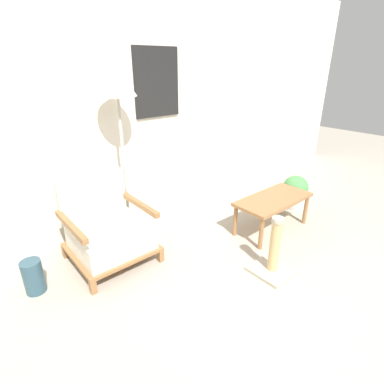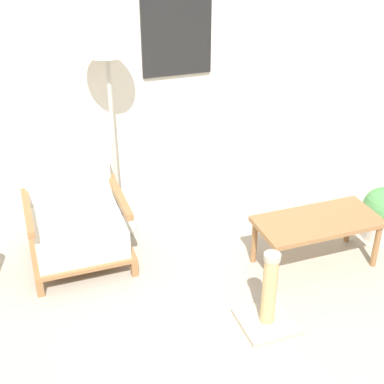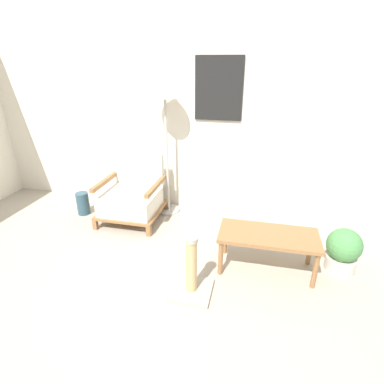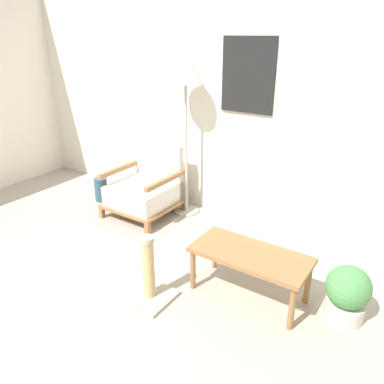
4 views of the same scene
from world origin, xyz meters
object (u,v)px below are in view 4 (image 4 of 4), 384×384
(coffee_table, at_px, (250,258))
(scratching_post, at_px, (149,280))
(potted_plant, at_px, (347,293))
(floor_lamp, at_px, (186,80))
(vase, at_px, (101,189))
(armchair, at_px, (145,189))

(coffee_table, distance_m, scratching_post, 0.80)
(potted_plant, relative_size, scratching_post, 0.78)
(floor_lamp, xyz_separation_m, vase, (-1.06, -0.32, -1.35))
(coffee_table, height_order, potted_plant, potted_plant)
(armchair, height_order, coffee_table, armchair)
(floor_lamp, relative_size, potted_plant, 4.07)
(coffee_table, distance_m, potted_plant, 0.73)
(armchair, relative_size, scratching_post, 1.42)
(armchair, bearing_deg, scratching_post, -48.42)
(armchair, bearing_deg, floor_lamp, 37.27)
(floor_lamp, xyz_separation_m, potted_plant, (1.96, -0.81, -1.27))
(floor_lamp, distance_m, vase, 1.75)
(armchair, distance_m, coffee_table, 1.77)
(coffee_table, bearing_deg, floor_lamp, 142.73)
(armchair, height_order, floor_lamp, floor_lamp)
(coffee_table, bearing_deg, potted_plant, 12.34)
(potted_plant, bearing_deg, coffee_table, -167.66)
(scratching_post, bearing_deg, vase, 146.92)
(floor_lamp, bearing_deg, vase, -163.20)
(armchair, bearing_deg, coffee_table, -22.42)
(vase, bearing_deg, coffee_table, -15.39)
(armchair, bearing_deg, potted_plant, -12.61)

